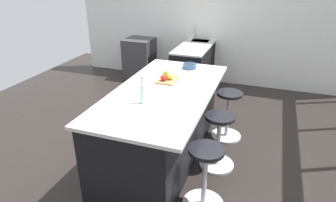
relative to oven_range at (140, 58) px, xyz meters
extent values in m
plane|color=black|center=(2.48, 1.44, -0.44)|extent=(7.55, 7.55, 0.00)
cube|color=silver|center=(-0.35, 1.44, 0.90)|extent=(0.12, 5.81, 2.69)
cube|color=black|center=(0.00, 1.33, 0.00)|extent=(1.96, 0.60, 0.88)
cube|color=silver|center=(0.00, 1.33, 0.45)|extent=(1.96, 0.60, 0.03)
cube|color=#38383D|center=(-0.25, 1.33, 0.41)|extent=(0.44, 0.36, 0.12)
cylinder|color=#B7B7BC|center=(-0.25, 1.18, 0.61)|extent=(0.02, 0.02, 0.28)
cube|color=#38383D|center=(0.00, 0.00, 0.00)|extent=(0.60, 0.60, 0.88)
cube|color=black|center=(0.00, 0.30, -0.04)|extent=(0.44, 0.01, 0.32)
cube|color=black|center=(2.69, 1.53, 0.02)|extent=(2.28, 0.96, 0.91)
cube|color=silver|center=(2.69, 1.58, 0.49)|extent=(2.34, 1.16, 0.04)
cylinder|color=#B7B7BC|center=(1.95, 2.29, -0.42)|extent=(0.44, 0.44, 0.03)
cylinder|color=#B7B7BC|center=(1.95, 2.29, -0.09)|extent=(0.05, 0.05, 0.66)
cylinder|color=black|center=(1.95, 2.29, 0.26)|extent=(0.36, 0.36, 0.04)
cylinder|color=#B7B7BC|center=(2.69, 2.29, -0.42)|extent=(0.44, 0.44, 0.03)
cylinder|color=#B7B7BC|center=(2.69, 2.29, -0.09)|extent=(0.05, 0.05, 0.66)
cylinder|color=black|center=(2.69, 2.29, 0.26)|extent=(0.36, 0.36, 0.04)
cylinder|color=#B7B7BC|center=(3.43, 2.29, -0.09)|extent=(0.05, 0.05, 0.66)
cylinder|color=black|center=(3.43, 2.29, 0.26)|extent=(0.36, 0.36, 0.04)
cube|color=olive|center=(2.36, 1.51, 0.52)|extent=(0.36, 0.24, 0.02)
sphere|color=#609E2D|center=(2.28, 1.45, 0.57)|extent=(0.08, 0.08, 0.08)
sphere|color=gold|center=(2.37, 1.54, 0.57)|extent=(0.09, 0.09, 0.09)
sphere|color=red|center=(2.45, 1.48, 0.57)|extent=(0.09, 0.09, 0.09)
cylinder|color=silver|center=(3.13, 1.48, 0.62)|extent=(0.06, 0.06, 0.22)
cylinder|color=silver|center=(3.13, 1.48, 0.77)|extent=(0.03, 0.03, 0.08)
cylinder|color=#B7B7BC|center=(3.13, 1.48, 0.82)|extent=(0.03, 0.03, 0.02)
cylinder|color=#334C6B|center=(1.79, 1.64, 0.55)|extent=(0.21, 0.21, 0.07)
cylinder|color=#192635|center=(1.79, 1.64, 0.56)|extent=(0.17, 0.17, 0.04)
camera|label=1|loc=(5.84, 2.74, 1.91)|focal=31.65mm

